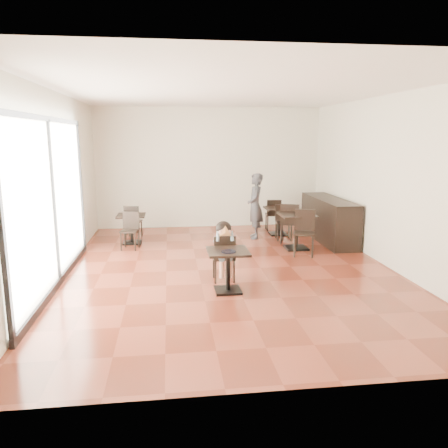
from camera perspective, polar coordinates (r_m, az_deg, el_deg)
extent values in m
cube|color=brown|center=(8.19, 0.72, -5.90)|extent=(6.00, 8.00, 0.01)
cube|color=white|center=(7.86, 0.78, 16.98)|extent=(6.00, 8.00, 0.01)
cube|color=silver|center=(11.83, -1.94, 7.34)|extent=(6.00, 0.01, 3.20)
cube|color=silver|center=(3.99, 8.70, -0.82)|extent=(6.00, 0.01, 3.20)
cube|color=silver|center=(8.03, -21.05, 4.67)|extent=(0.01, 8.00, 3.20)
cube|color=silver|center=(8.80, 20.58, 5.22)|extent=(0.01, 8.00, 3.20)
cube|color=white|center=(7.56, -21.61, 2.72)|extent=(0.04, 4.50, 2.60)
cylinder|color=black|center=(6.76, 0.64, -3.61)|extent=(0.23, 0.23, 0.01)
imported|color=#3D3E43|center=(10.53, 4.10, 2.35)|extent=(0.42, 0.60, 1.57)
cube|color=black|center=(10.62, 13.52, 0.57)|extent=(0.60, 2.40, 1.00)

